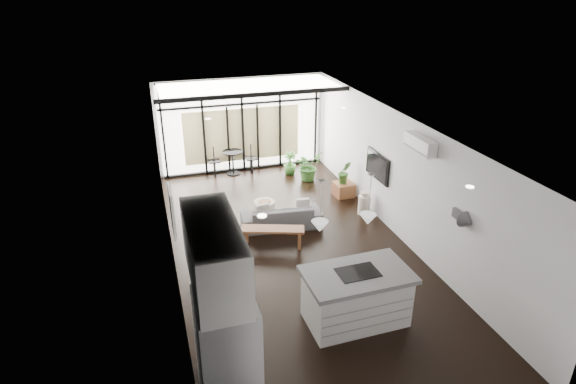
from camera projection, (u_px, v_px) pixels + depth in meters
floor at (292, 249)px, 10.53m from camera, size 5.00×10.00×0.00m
ceiling at (293, 126)px, 9.36m from camera, size 5.00×10.00×0.00m
wall_left at (169, 207)px, 9.28m from camera, size 0.02×10.00×2.80m
wall_right at (400, 177)px, 10.61m from camera, size 0.02×10.00×2.80m
wall_back at (242, 125)px, 14.29m from camera, size 5.00×0.02×2.80m
wall_front at (421, 361)px, 5.60m from camera, size 5.00×0.02×2.80m
glazing at (243, 126)px, 14.19m from camera, size 5.00×0.20×2.80m
skylight at (248, 85)px, 12.85m from camera, size 4.70×1.90×0.06m
neighbour_building at (243, 135)px, 14.37m from camera, size 3.50×0.02×1.60m
island at (356, 297)px, 8.19m from camera, size 1.82×1.11×0.98m
cooktop at (358, 272)px, 7.98m from camera, size 0.70×0.48×0.01m
fridge at (228, 360)px, 6.23m from camera, size 0.74×0.92×1.90m
appliance_column at (219, 314)px, 6.89m from camera, size 0.55×0.58×2.13m
upper_cabinets at (214, 254)px, 5.94m from camera, size 0.62×1.75×0.86m
pendant_left at (320, 226)px, 7.28m from camera, size 0.26×0.26×0.18m
pendant_right at (368, 219)px, 7.49m from camera, size 0.26×0.26×0.18m
sofa at (281, 212)px, 11.34m from camera, size 1.92×0.73×0.73m
console_bench at (273, 237)px, 10.57m from camera, size 1.42×0.77×0.44m
pouf at (264, 209)px, 11.86m from camera, size 0.64×0.64×0.41m
crate at (344, 189)px, 12.98m from camera, size 0.53×0.53×0.37m
plant_tall at (308, 169)px, 13.93m from camera, size 1.08×1.12×0.67m
plant_med at (290, 168)px, 14.39m from camera, size 0.67×0.79×0.39m
plant_crate at (344, 178)px, 12.85m from camera, size 0.37×0.65×0.28m
milk_can at (364, 203)px, 11.97m from camera, size 0.33×0.33×0.60m
bistro_set at (233, 162)px, 14.31m from camera, size 1.65×0.78×0.77m
tv at (378, 166)px, 11.51m from camera, size 0.05×1.10×0.65m
ac_unit at (420, 144)px, 9.45m from camera, size 0.22×0.90×0.30m
framed_art at (172, 211)px, 8.79m from camera, size 0.04×0.70×0.90m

